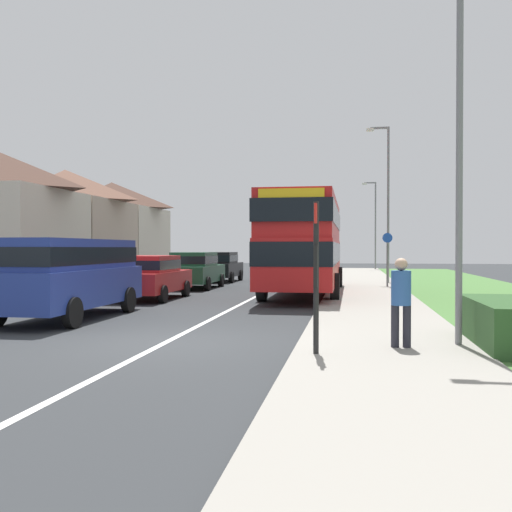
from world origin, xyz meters
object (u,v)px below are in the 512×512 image
at_px(double_decker_bus, 305,240).
at_px(street_lamp_far, 374,220).
at_px(cycle_route_sign, 387,257).
at_px(street_lamp_mid, 386,195).
at_px(parked_car_black, 220,265).
at_px(pedestrian_at_stop, 401,298).
at_px(parked_car_red, 150,275).
at_px(street_lamp_near, 453,125).
at_px(parked_car_dark_green, 195,269).
at_px(bus_stop_sign, 316,267).
at_px(parked_van_blue, 69,271).

bearing_deg(double_decker_bus, street_lamp_far, 82.01).
xyz_separation_m(cycle_route_sign, street_lamp_far, (0.24, 21.93, 2.74)).
height_order(cycle_route_sign, street_lamp_mid, street_lamp_mid).
xyz_separation_m(parked_car_black, street_lamp_far, (8.93, 17.45, 3.27)).
bearing_deg(street_lamp_far, pedestrian_at_stop, -91.46).
height_order(parked_car_red, pedestrian_at_stop, pedestrian_at_stop).
xyz_separation_m(parked_car_red, street_lamp_near, (8.90, -9.11, 3.17)).
distance_m(parked_car_dark_green, street_lamp_mid, 10.28).
bearing_deg(bus_stop_sign, parked_van_blue, 145.36).
xyz_separation_m(double_decker_bus, pedestrian_at_stop, (2.65, -12.45, -1.17)).
height_order(double_decker_bus, cycle_route_sign, double_decker_bus).
bearing_deg(street_lamp_far, parked_car_dark_green, -111.11).
bearing_deg(parked_car_red, cycle_route_sign, 37.88).
xyz_separation_m(parked_van_blue, cycle_route_sign, (8.85, 12.58, 0.18)).
height_order(double_decker_bus, street_lamp_mid, street_lamp_mid).
xyz_separation_m(pedestrian_at_stop, street_lamp_mid, (0.86, 19.42, 3.52)).
xyz_separation_m(parked_car_dark_green, bus_stop_sign, (6.46, -16.19, 0.63)).
bearing_deg(parked_car_dark_green, cycle_route_sign, 6.69).
xyz_separation_m(parked_van_blue, street_lamp_far, (9.08, 34.50, 2.92)).
height_order(parked_car_red, cycle_route_sign, cycle_route_sign).
xyz_separation_m(parked_van_blue, street_lamp_near, (9.04, -3.30, 2.79)).
height_order(parked_car_black, street_lamp_mid, street_lamp_mid).
distance_m(double_decker_bus, cycle_route_sign, 5.23).
relative_size(parked_car_dark_green, street_lamp_mid, 0.55).
distance_m(pedestrian_at_stop, street_lamp_mid, 19.76).
bearing_deg(parked_car_black, pedestrian_at_stop, -69.11).
relative_size(double_decker_bus, parked_car_black, 2.61).
xyz_separation_m(parked_car_dark_green, parked_car_black, (-0.08, 5.48, -0.02)).
relative_size(parked_van_blue, parked_car_black, 1.33).
distance_m(cycle_route_sign, street_lamp_mid, 4.33).
xyz_separation_m(double_decker_bus, street_lamp_far, (3.63, 25.84, 2.02)).
distance_m(parked_car_black, street_lamp_mid, 9.63).
bearing_deg(parked_car_black, double_decker_bus, -57.69).
bearing_deg(parked_car_black, street_lamp_mid, -9.13).
bearing_deg(parked_car_red, parked_van_blue, -91.32).
bearing_deg(bus_stop_sign, street_lamp_far, 86.49).
xyz_separation_m(double_decker_bus, parked_van_blue, (-5.46, -8.66, -0.90)).
bearing_deg(cycle_route_sign, street_lamp_near, -89.31).
bearing_deg(street_lamp_near, street_lamp_mid, 90.23).
distance_m(parked_van_blue, bus_stop_sign, 8.13).
bearing_deg(cycle_route_sign, double_decker_bus, -130.89).
xyz_separation_m(parked_van_blue, pedestrian_at_stop, (8.10, -3.79, -0.27)).
height_order(cycle_route_sign, street_lamp_near, street_lamp_near).
xyz_separation_m(parked_car_red, pedestrian_at_stop, (7.97, -9.59, 0.10)).
height_order(street_lamp_mid, street_lamp_far, street_lamp_mid).
bearing_deg(bus_stop_sign, street_lamp_near, 29.18).
bearing_deg(parked_car_dark_green, street_lamp_mid, 24.96).
bearing_deg(parked_car_dark_green, bus_stop_sign, -68.25).
distance_m(double_decker_bus, bus_stop_sign, 13.35).
bearing_deg(parked_van_blue, parked_car_black, 89.50).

